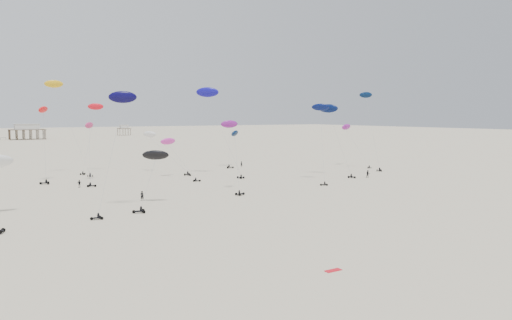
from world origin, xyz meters
TOP-DOWN VIEW (x-y plane):
  - ground_plane at (0.00, 200.00)m, footprint 900.00×900.00m
  - pavilion_main at (-10.00, 350.00)m, footprint 21.00×13.00m
  - pavilion_small at (60.00, 380.00)m, footprint 9.00×7.00m
  - rig_0 at (-1.27, 134.38)m, footprint 7.76×17.53m
  - rig_1 at (-16.29, 146.16)m, footprint 8.45×9.23m
  - rig_2 at (-30.96, 130.46)m, footprint 3.93×8.64m
  - rig_4 at (34.04, 106.99)m, footprint 4.17×12.20m
  - rig_5 at (52.11, 112.14)m, footprint 4.80×9.99m
  - rig_6 at (-2.56, 123.20)m, footprint 5.68×14.37m
  - rig_7 at (0.02, 95.43)m, footprint 5.84×10.24m
  - rig_8 at (8.36, 124.33)m, footprint 6.56×16.49m
  - rig_9 at (24.74, 99.80)m, footprint 8.22×10.95m
  - rig_11 at (-22.23, 124.13)m, footprint 5.05×13.49m
  - rig_12 at (-19.62, 89.88)m, footprint 9.15×10.43m
  - rig_14 at (21.42, 138.92)m, footprint 6.38×7.13m
  - rig_16 at (-24.47, 144.83)m, footprint 9.19×13.79m
  - rig_17 at (-25.73, 88.11)m, footprint 9.55×8.95m
  - rig_18 at (54.10, 123.08)m, footprint 4.97×12.78m
  - spectator_0 at (-19.74, 95.26)m, footprint 0.88×0.77m
  - spectator_1 at (38.42, 98.35)m, footprint 1.22×1.09m
  - spectator_2 at (-26.06, 117.91)m, footprint 1.28×1.16m
  - spectator_3 at (24.15, 136.58)m, footprint 0.76×0.56m
  - grounded_kite_b at (-16.51, 45.64)m, footprint 1.82×0.74m

SIDE VIEW (x-z plane):
  - ground_plane at x=0.00m, z-range 0.00..0.00m
  - spectator_0 at x=-19.74m, z-range -1.02..1.02m
  - spectator_1 at x=38.42m, z-range -1.08..1.08m
  - spectator_2 at x=-26.06m, z-range -0.96..0.96m
  - spectator_3 at x=24.15m, z-range -1.00..1.00m
  - grounded_kite_b at x=-16.51m, z-range -0.04..0.04m
  - pavilion_small at x=60.00m, z-range -0.51..7.49m
  - pavilion_main at x=-10.00m, z-range -0.68..9.12m
  - rig_12 at x=-19.62m, z-range 0.86..12.40m
  - rig_7 at x=0.02m, z-range 0.10..13.46m
  - rig_0 at x=-1.27m, z-range -1.76..15.62m
  - rig_6 at x=-2.56m, z-range 0.14..14.38m
  - rig_11 at x=-22.23m, z-range 0.18..16.29m
  - rig_18 at x=54.10m, z-range 2.99..17.46m
  - rig_14 at x=21.42m, z-range 3.52..17.50m
  - rig_2 at x=-30.96m, z-range 2.03..19.67m
  - rig_9 at x=24.74m, z-range 4.49..23.52m
  - rig_1 at x=-16.29m, z-range 4.47..23.61m
  - rig_4 at x=34.04m, z-range 4.92..23.62m
  - rig_5 at x=52.11m, z-range 3.32..25.39m
  - rig_17 at x=-25.73m, z-range 4.97..24.91m
  - rig_16 at x=-24.47m, z-range 5.69..31.39m
  - rig_8 at x=8.36m, z-range 6.91..30.88m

